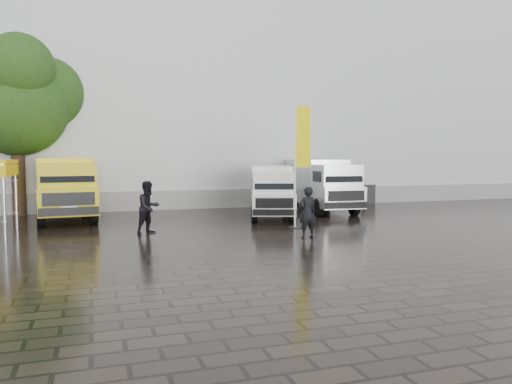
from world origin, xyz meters
TOP-DOWN VIEW (x-y plane):
  - ground at (0.00, 0.00)m, footprint 120.00×120.00m
  - exhibition_hall at (2.00, 16.00)m, footprint 44.00×16.00m
  - hall_plinth at (2.00, 7.95)m, footprint 44.00×0.15m
  - van_yellow at (-9.03, 5.14)m, footprint 2.76×5.99m
  - van_white at (-0.23, 3.16)m, footprint 3.30×5.63m
  - van_silver at (3.01, 4.70)m, footprint 2.49×6.14m
  - flagpole at (-0.30, -0.17)m, footprint 0.88×0.50m
  - tree at (-11.27, 7.71)m, footprint 4.72×4.72m
  - wheelie_bin at (7.40, 7.57)m, footprint 0.81×0.81m
  - person_front at (-1.02, -2.55)m, footprint 0.67×0.47m
  - person_tent at (-6.01, 0.12)m, footprint 1.15×1.09m

SIDE VIEW (x-z plane):
  - ground at x=0.00m, z-range 0.00..0.00m
  - hall_plinth at x=2.00m, z-range 0.00..1.00m
  - wheelie_bin at x=7.40m, z-range 0.00..1.11m
  - person_front at x=-1.02m, z-range 0.00..1.74m
  - person_tent at x=-6.01m, z-range 0.00..1.88m
  - van_white at x=-0.23m, z-range 0.00..2.31m
  - van_silver at x=3.01m, z-range 0.00..2.60m
  - van_yellow at x=-9.03m, z-range 0.00..2.68m
  - flagpole at x=-0.30m, z-range 0.28..5.14m
  - tree at x=-11.27m, z-range 1.20..9.67m
  - exhibition_hall at x=2.00m, z-range 0.00..12.00m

